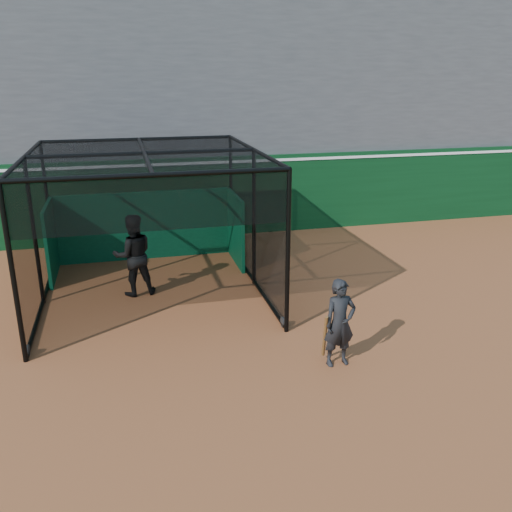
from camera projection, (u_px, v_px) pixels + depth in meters
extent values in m
plane|color=brown|center=(218.00, 373.00, 9.42)|extent=(120.00, 120.00, 0.00)
cube|color=#093416|center=(168.00, 198.00, 16.83)|extent=(50.00, 0.45, 2.50)
cube|color=white|center=(167.00, 163.00, 16.48)|extent=(50.00, 0.50, 0.08)
cube|color=#4C4C4F|center=(154.00, 104.00, 19.54)|extent=(50.00, 7.85, 7.75)
cube|color=#074629|center=(145.00, 226.00, 14.97)|extent=(4.82, 0.10, 1.90)
cylinder|color=black|center=(27.00, 351.00, 9.96)|extent=(0.08, 0.22, 0.22)
cylinder|color=black|center=(284.00, 322.00, 11.10)|extent=(0.08, 0.22, 0.22)
cylinder|color=black|center=(54.00, 262.00, 14.59)|extent=(0.08, 0.22, 0.22)
cylinder|color=black|center=(233.00, 249.00, 15.73)|extent=(0.08, 0.22, 0.22)
imported|color=black|center=(133.00, 255.00, 12.50)|extent=(1.02, 0.84, 1.93)
imported|color=black|center=(340.00, 323.00, 9.48)|extent=(0.62, 0.43, 1.61)
cylinder|color=#593819|center=(325.00, 336.00, 9.55)|extent=(0.15, 0.35, 0.90)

